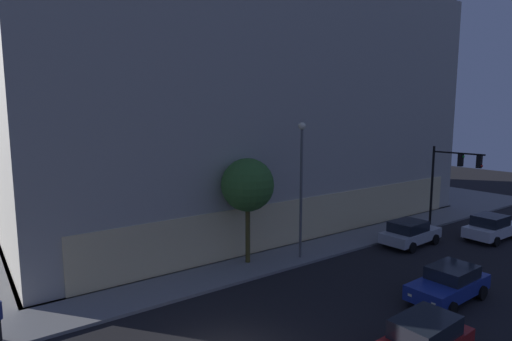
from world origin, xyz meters
TOP-DOWN VIEW (x-y plane):
  - sidewalk_corner at (0.00, 35.54)m, footprint 80.00×60.00m
  - modern_building at (12.57, 23.73)m, footprint 35.55×30.37m
  - traffic_light_far_corner at (22.86, 4.75)m, footprint 0.52×3.78m
  - street_lamp_sidewalk at (9.47, 6.47)m, footprint 0.44×0.44m
  - sidewalk_tree at (6.43, 7.63)m, footprint 3.04×3.04m
  - car_blue at (11.45, -1.77)m, footprint 4.55×2.20m
  - car_silver at (17.23, 4.22)m, footprint 4.59×2.35m
  - car_white at (23.02, 1.66)m, footprint 4.65×2.21m

SIDE VIEW (x-z plane):
  - sidewalk_corner at x=0.00m, z-range 0.00..0.15m
  - car_blue at x=11.45m, z-range 0.03..1.64m
  - car_silver at x=17.23m, z-range 0.03..1.71m
  - car_white at x=23.02m, z-range 0.00..1.75m
  - traffic_light_far_corner at x=22.86m, z-range 1.41..7.53m
  - sidewalk_tree at x=6.43m, z-range 1.65..7.75m
  - street_lamp_sidewalk at x=9.47m, z-range 1.17..9.27m
  - modern_building at x=12.57m, z-range -0.07..20.98m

